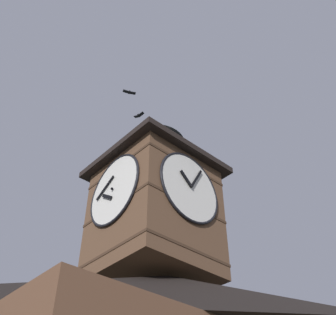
{
  "coord_description": "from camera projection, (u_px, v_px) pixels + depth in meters",
  "views": [
    {
      "loc": [
        10.16,
        9.57,
        2.07
      ],
      "look_at": [
        0.62,
        -0.97,
        13.69
      ],
      "focal_mm": 45.71,
      "sensor_mm": 36.0,
      "label": 1
    }
  ],
  "objects": [
    {
      "name": "flying_bird_low",
      "position": [
        129.0,
        92.0,
        20.42
      ],
      "size": [
        0.63,
        0.39,
        0.12
      ],
      "color": "black"
    },
    {
      "name": "flying_bird_high",
      "position": [
        139.0,
        115.0,
        21.17
      ],
      "size": [
        0.28,
        0.59,
        0.12
      ],
      "color": "black"
    },
    {
      "name": "clock_tower",
      "position": [
        155.0,
        206.0,
        16.39
      ],
      "size": [
        4.46,
        4.46,
        7.43
      ],
      "color": "brown",
      "rests_on": "building_main"
    }
  ]
}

